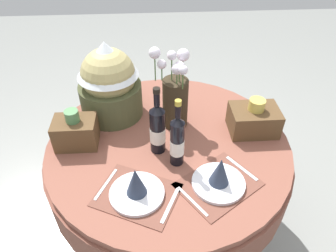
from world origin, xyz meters
name	(u,v)px	position (x,y,z in m)	size (l,w,h in m)	color
ground	(168,224)	(0.00, 0.00, 0.00)	(8.00, 8.00, 0.00)	gray
dining_table	(168,160)	(0.00, 0.00, 0.61)	(1.28, 1.28, 0.75)	brown
place_setting_left	(136,188)	(-0.16, -0.34, 0.79)	(0.42, 0.38, 0.16)	brown
place_setting_right	(219,178)	(0.20, -0.30, 0.79)	(0.43, 0.41, 0.16)	brown
flower_vase	(175,96)	(0.04, 0.15, 0.93)	(0.20, 0.17, 0.46)	#332819
wine_bottle_left	(158,128)	(-0.06, -0.05, 0.88)	(0.08, 0.08, 0.36)	black
wine_bottle_centre	(177,141)	(0.03, -0.15, 0.88)	(0.07, 0.07, 0.36)	black
gift_tub_back_left	(109,79)	(-0.30, 0.27, 0.97)	(0.35, 0.35, 0.44)	#474C2D
woven_basket_side_left	(76,132)	(-0.47, 0.02, 0.83)	(0.21, 0.15, 0.21)	brown
woven_basket_side_right	(254,119)	(0.46, 0.07, 0.82)	(0.25, 0.18, 0.20)	brown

